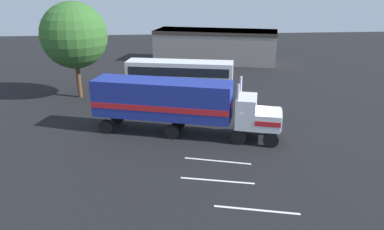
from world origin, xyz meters
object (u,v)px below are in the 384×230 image
Objects in this scene: person_bystander at (209,115)px; tree_left at (74,35)px; parked_bus at (180,74)px; semi_truck at (177,102)px.

tree_left reaches higher than person_bystander.
parked_bus is at bearing 2.76° from tree_left.
tree_left is at bearing -177.24° from parked_bus.
parked_bus is (-1.76, 9.58, 1.17)m from person_bystander.
parked_bus is at bearing 85.26° from semi_truck.
semi_truck is 3.48m from person_bystander.
semi_truck is at bearing -94.74° from parked_bus.
tree_left is (-10.24, -0.49, 4.16)m from parked_bus.
semi_truck is 8.74× the size of person_bystander.
semi_truck is 14.59m from tree_left.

